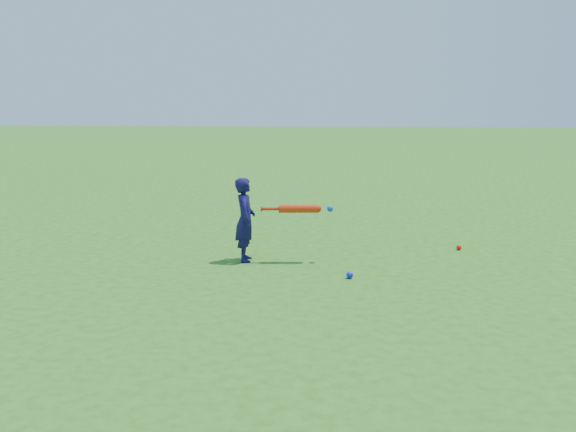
% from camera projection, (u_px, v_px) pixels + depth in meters
% --- Properties ---
extents(ground, '(80.00, 80.00, 0.00)m').
position_uv_depth(ground, '(193.00, 252.00, 7.99)').
color(ground, '#236518').
rests_on(ground, ground).
extents(child, '(0.27, 0.38, 0.98)m').
position_uv_depth(child, '(245.00, 220.00, 7.48)').
color(child, '#130E44').
rests_on(child, ground).
extents(ground_ball_red, '(0.07, 0.07, 0.07)m').
position_uv_depth(ground_ball_red, '(459.00, 247.00, 8.10)').
color(ground_ball_red, red).
rests_on(ground_ball_red, ground).
extents(ground_ball_blue, '(0.08, 0.08, 0.08)m').
position_uv_depth(ground_ball_blue, '(350.00, 275.00, 6.80)').
color(ground_ball_blue, '#0D21E9').
rests_on(ground_ball_blue, ground).
extents(bat_swing, '(0.84, 0.13, 0.10)m').
position_uv_depth(bat_swing, '(301.00, 209.00, 7.41)').
color(bat_swing, red).
rests_on(bat_swing, ground).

